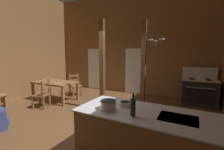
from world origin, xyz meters
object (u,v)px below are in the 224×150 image
object	(u,v)px
kitchen_island	(144,140)
stockpot_on_counter	(108,105)
stove_range	(199,92)
ladderback_chair_near_window	(75,85)
ladderback_chair_by_post	(42,94)
mixing_bowl_on_counter	(125,104)
bottle_tall_on_counter	(133,107)
dining_table	(55,84)

from	to	relation	value
kitchen_island	stockpot_on_counter	bearing A→B (deg)	-166.18
stove_range	ladderback_chair_near_window	world-z (taller)	stove_range
kitchen_island	ladderback_chair_by_post	xyz separation A→B (m)	(-3.78, 1.27, -0.02)
mixing_bowl_on_counter	bottle_tall_on_counter	size ratio (longest dim) A/B	0.63
mixing_bowl_on_counter	stockpot_on_counter	bearing A→B (deg)	-126.27
bottle_tall_on_counter	stove_range	bearing A→B (deg)	73.90
ladderback_chair_by_post	dining_table	bearing A→B (deg)	106.27
kitchen_island	mixing_bowl_on_counter	xyz separation A→B (m)	(-0.38, 0.12, 0.51)
stove_range	dining_table	bearing A→B (deg)	-160.65
kitchen_island	dining_table	world-z (taller)	kitchen_island
stockpot_on_counter	bottle_tall_on_counter	xyz separation A→B (m)	(0.44, -0.08, 0.06)
ladderback_chair_near_window	ladderback_chair_by_post	xyz separation A→B (m)	(-0.00, -1.73, 0.00)
stove_range	stockpot_on_counter	bearing A→B (deg)	-112.06
stove_range	dining_table	world-z (taller)	stove_range
mixing_bowl_on_counter	bottle_tall_on_counter	bearing A→B (deg)	-54.09
ladderback_chair_near_window	ladderback_chair_by_post	world-z (taller)	same
mixing_bowl_on_counter	dining_table	bearing A→B (deg)	151.93
stove_range	bottle_tall_on_counter	bearing A→B (deg)	-106.10
mixing_bowl_on_counter	bottle_tall_on_counter	world-z (taller)	bottle_tall_on_counter
kitchen_island	dining_table	xyz separation A→B (m)	(-4.01, 2.06, 0.18)
stove_range	dining_table	size ratio (longest dim) A/B	0.77
kitchen_island	ladderback_chair_near_window	bearing A→B (deg)	141.57
dining_table	stockpot_on_counter	world-z (taller)	stockpot_on_counter
mixing_bowl_on_counter	ladderback_chair_near_window	bearing A→B (deg)	139.81
dining_table	stockpot_on_counter	bearing A→B (deg)	-32.62
stove_range	ladderback_chair_near_window	distance (m)	4.89
ladderback_chair_by_post	mixing_bowl_on_counter	distance (m)	3.63
bottle_tall_on_counter	kitchen_island	bearing A→B (deg)	59.51
kitchen_island	ladderback_chair_by_post	bearing A→B (deg)	161.45
kitchen_island	stockpot_on_counter	xyz separation A→B (m)	(-0.57, -0.14, 0.54)
bottle_tall_on_counter	dining_table	bearing A→B (deg)	149.57
dining_table	bottle_tall_on_counter	world-z (taller)	bottle_tall_on_counter
stove_range	ladderback_chair_by_post	xyz separation A→B (m)	(-4.82, -2.57, -0.03)
stockpot_on_counter	mixing_bowl_on_counter	distance (m)	0.33
dining_table	ladderback_chair_by_post	xyz separation A→B (m)	(0.23, -0.79, -0.20)
ladderback_chair_by_post	bottle_tall_on_counter	size ratio (longest dim) A/B	2.86
ladderback_chair_by_post	kitchen_island	bearing A→B (deg)	-18.55
stove_range	bottle_tall_on_counter	world-z (taller)	stove_range
stove_range	dining_table	xyz separation A→B (m)	(-5.05, -1.78, 0.17)
dining_table	stove_range	bearing A→B (deg)	19.35
kitchen_island	mixing_bowl_on_counter	size ratio (longest dim) A/B	10.50
dining_table	mixing_bowl_on_counter	distance (m)	4.13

